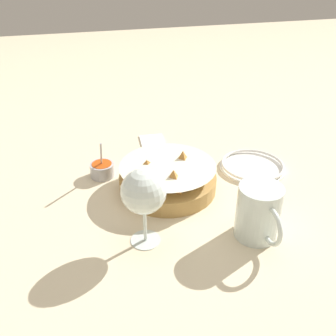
{
  "coord_description": "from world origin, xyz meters",
  "views": [
    {
      "loc": [
        0.72,
        -0.2,
        0.51
      ],
      "look_at": [
        -0.01,
        0.0,
        0.06
      ],
      "focal_mm": 40.0,
      "sensor_mm": 36.0,
      "label": 1
    }
  ],
  "objects": [
    {
      "name": "food_basket",
      "position": [
        -0.01,
        0.0,
        0.03
      ],
      "size": [
        0.23,
        0.23,
        0.09
      ],
      "color": "#B2894C",
      "rests_on": "ground_plane"
    },
    {
      "name": "sauce_cup",
      "position": [
        -0.11,
        -0.15,
        0.02
      ],
      "size": [
        0.07,
        0.06,
        0.11
      ],
      "color": "#B7B7BC",
      "rests_on": "ground_plane"
    },
    {
      "name": "napkin",
      "position": [
        -0.25,
        0.02,
        0.0
      ],
      "size": [
        0.12,
        0.08,
        0.01
      ],
      "color": "white",
      "rests_on": "ground_plane"
    },
    {
      "name": "ground_plane",
      "position": [
        0.0,
        0.0,
        0.0
      ],
      "size": [
        4.0,
        4.0,
        0.0
      ],
      "primitive_type": "plane",
      "color": "beige"
    },
    {
      "name": "side_plate",
      "position": [
        -0.04,
        0.24,
        0.01
      ],
      "size": [
        0.17,
        0.17,
        0.01
      ],
      "color": "white",
      "rests_on": "ground_plane"
    },
    {
      "name": "beer_mug",
      "position": [
        0.2,
        0.13,
        0.05
      ],
      "size": [
        0.13,
        0.09,
        0.12
      ],
      "color": "silver",
      "rests_on": "ground_plane"
    },
    {
      "name": "wine_glass",
      "position": [
        0.16,
        -0.09,
        0.12
      ],
      "size": [
        0.09,
        0.09,
        0.16
      ],
      "color": "silver",
      "rests_on": "ground_plane"
    }
  ]
}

